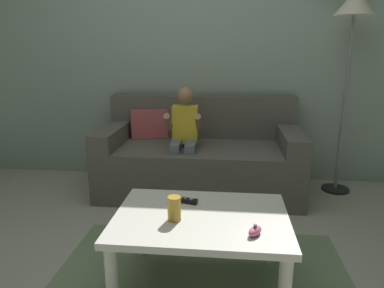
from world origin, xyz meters
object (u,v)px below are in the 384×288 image
at_px(person_seated_on_couch, 184,136).
at_px(game_remote_black_near_edge, 185,200).
at_px(coffee_table, 201,227).
at_px(nunchuk_pink, 255,231).
at_px(soda_can, 174,209).
at_px(floor_lamp, 354,19).
at_px(couch, 199,158).

height_order(person_seated_on_couch, game_remote_black_near_edge, person_seated_on_couch).
bearing_deg(coffee_table, nunchuk_pink, -34.05).
distance_m(soda_can, floor_lamp, 2.21).
bearing_deg(soda_can, coffee_table, 26.33).
height_order(coffee_table, floor_lamp, floor_lamp).
bearing_deg(floor_lamp, game_remote_black_near_edge, -131.98).
relative_size(couch, person_seated_on_couch, 1.83).
relative_size(soda_can, floor_lamp, 0.07).
xyz_separation_m(person_seated_on_couch, floor_lamp, (1.34, 0.28, 0.92)).
xyz_separation_m(person_seated_on_couch, game_remote_black_near_edge, (0.13, -1.05, -0.11)).
bearing_deg(floor_lamp, coffee_table, -126.56).
relative_size(person_seated_on_couch, soda_can, 7.66).
relative_size(coffee_table, floor_lamp, 0.52).
relative_size(couch, soda_can, 14.00).
distance_m(coffee_table, game_remote_black_near_edge, 0.20).
bearing_deg(coffee_table, floor_lamp, 53.44).
distance_m(couch, soda_can, 1.45).
height_order(couch, person_seated_on_couch, person_seated_on_couch).
distance_m(nunchuk_pink, soda_can, 0.40).
bearing_deg(coffee_table, soda_can, -153.67).
bearing_deg(couch, floor_lamp, 5.12).
bearing_deg(couch, coffee_table, -84.98).
distance_m(game_remote_black_near_edge, soda_can, 0.22).
bearing_deg(person_seated_on_couch, floor_lamp, 11.98).
bearing_deg(soda_can, couch, 89.76).
xyz_separation_m(coffee_table, nunchuk_pink, (0.26, -0.17, 0.08)).
relative_size(person_seated_on_couch, coffee_table, 1.07).
height_order(coffee_table, nunchuk_pink, nunchuk_pink).
xyz_separation_m(couch, person_seated_on_couch, (-0.11, -0.17, 0.25)).
bearing_deg(couch, nunchuk_pink, -76.33).
bearing_deg(soda_can, person_seated_on_couch, 94.82).
bearing_deg(coffee_table, game_remote_black_near_edge, 123.98).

